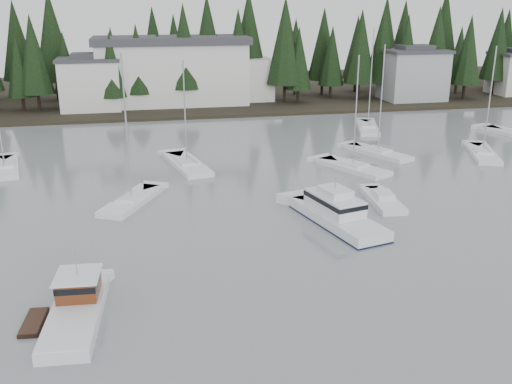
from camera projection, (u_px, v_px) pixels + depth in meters
far_shore_land at (195, 92)px, 110.74m from camera, size 240.00×54.00×1.00m
conifer_treeline at (201, 102)px, 100.52m from camera, size 200.00×22.00×20.00m
house_west at (90, 83)px, 89.08m from camera, size 9.54×7.42×8.75m
house_east_a at (413, 74)px, 98.46m from camera, size 10.60×8.48×9.25m
harbor_inn at (185, 71)px, 94.72m from camera, size 29.50×11.50×10.90m
lobster_boat_brown at (75, 311)px, 31.54m from camera, size 4.52×8.23×3.98m
cabin_cruiser_center at (336, 215)px, 45.09m from camera, size 5.49×10.59×4.35m
sailboat_1 at (132, 202)px, 49.68m from camera, size 5.90×8.38×13.39m
sailboat_5 at (5, 169)px, 59.66m from camera, size 4.26×9.13×14.36m
sailboat_6 at (483, 155)px, 65.12m from camera, size 5.69×9.30×12.75m
sailboat_7 at (378, 154)px, 65.55m from camera, size 5.78×9.00×12.88m
sailboat_8 at (368, 129)px, 78.57m from camera, size 5.28×9.70×14.01m
sailboat_9 at (353, 169)px, 59.71m from camera, size 6.23×8.79×12.27m
sailboat_10 at (187, 166)px, 60.87m from camera, size 4.78×10.15×11.67m
runabout_1 at (383, 201)px, 49.78m from camera, size 2.78×6.87×1.42m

